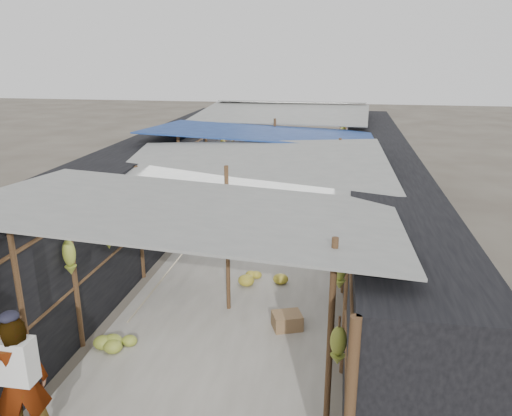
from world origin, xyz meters
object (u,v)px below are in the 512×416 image
Objects in this scene: black_basin at (335,187)px; vendor_elderly at (20,384)px; shopper_blue at (240,215)px; crate_near at (290,246)px; vendor_seated at (335,184)px.

black_basin is 12.30m from vendor_elderly.
black_basin is 0.40× the size of shopper_blue.
shopper_blue is at bearing 150.00° from crate_near.
vendor_elderly reaches higher than vendor_seated.
vendor_seated is (0.00, -1.06, 0.40)m from black_basin.
vendor_seated reaches higher than black_basin.
shopper_blue is at bearing -132.73° from vendor_elderly.
crate_near is at bearing -35.49° from vendor_seated.
vendor_seated is (3.29, 10.78, -0.34)m from vendor_elderly.
vendor_seated is (0.90, 4.48, 0.35)m from crate_near.
black_basin is at bearing 155.86° from vendor_seated.
black_basin is at bearing 56.02° from shopper_blue.
vendor_elderly is 6.52m from shopper_blue.
crate_near is at bearing -99.23° from black_basin.
shopper_blue is 1.59× the size of vendor_seated.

